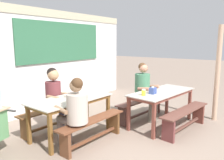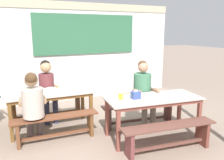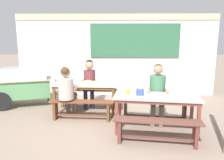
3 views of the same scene
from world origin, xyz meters
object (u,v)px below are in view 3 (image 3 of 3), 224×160
Objects in this scene: bench_far_back at (90,95)px; soup_bowl at (88,82)px; person_center_facing at (89,80)px; bench_near_back at (154,109)px; bench_far_front at (82,107)px; person_right_near_table at (157,90)px; bench_near_front at (157,128)px; food_cart at (25,83)px; tissue_box at (140,92)px; dining_table_near at (156,100)px; dining_table_far at (86,86)px; condiment_jar at (127,91)px; person_left_back_turned at (67,89)px.

bench_far_back is 0.66m from soup_bowl.
bench_near_back is at bearing -34.21° from person_center_facing.
bench_far_front is 1.79m from person_right_near_table.
person_right_near_table is at bearing 79.99° from bench_near_front.
tissue_box is at bearing -28.00° from food_cart.
dining_table_near is 1.18× the size of bench_far_front.
food_cart is at bearing 179.05° from person_center_facing.
food_cart reaches higher than dining_table_near.
bench_far_front is (-0.03, -0.56, -0.37)m from dining_table_far.
person_right_near_table is at bearing 44.52° from tissue_box.
soup_bowl reaches higher than bench_near_front.
food_cart is 14.26× the size of condiment_jar.
dining_table_near is 2.08m from person_left_back_turned.
bench_near_front is 0.84m from tissue_box.
person_right_near_table is 0.77m from condiment_jar.
bench_far_back is 1.00× the size of bench_near_back.
dining_table_near reaches higher than bench_far_back.
soup_bowl is at bearing -88.18° from bench_far_back.
bench_near_front is at bearing -56.80° from bench_far_back.
dining_table_far is 1.23× the size of person_right_near_table.
person_left_back_turned reaches higher than bench_near_back.
person_left_back_turned reaches higher than dining_table_far.
tissue_box is (-0.32, 0.06, 0.14)m from dining_table_near.
person_center_facing is at bearing 122.88° from condiment_jar.
person_right_near_table is at bearing -21.49° from dining_table_far.
bench_far_front is at bearing -31.63° from food_cart.
food_cart reaches higher than bench_far_front.
tissue_box is (1.30, -0.54, 0.51)m from bench_far_front.
tissue_box is at bearing -53.23° from bench_far_back.
bench_near_front is (1.52, -1.72, -0.37)m from dining_table_far.
person_right_near_table is 1.83m from soup_bowl.
person_center_facing is (-1.48, 2.21, 0.45)m from bench_near_front.
dining_table_far is 1.81m from bench_near_back.
soup_bowl is at bearing 156.24° from bench_near_back.
bench_near_back is at bearing -3.91° from person_left_back_turned.
bench_far_back is 2.13m from person_right_near_table.
dining_table_near is at bearing -47.79° from bench_far_back.
food_cart is at bearing 144.85° from person_left_back_turned.
bench_near_back is at bearing -20.12° from dining_table_far.
person_left_back_turned is at bearing 159.04° from tissue_box.
dining_table_near is at bearing -102.79° from person_right_near_table.
bench_far_front is at bearing 143.14° from bench_near_front.
person_center_facing is at bearing 85.54° from dining_table_far.
bench_near_back is 9.26× the size of soup_bowl.
soup_bowl is (0.04, 0.10, 0.10)m from dining_table_far.
bench_near_back is (1.63, -1.17, 0.00)m from bench_far_back.
person_center_facing reaches higher than bench_far_back.
bench_far_back is at bearing 123.20° from bench_near_front.
dining_table_far is at bearing -94.46° from person_center_facing.
dining_table_near is at bearing -20.50° from bench_far_front.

